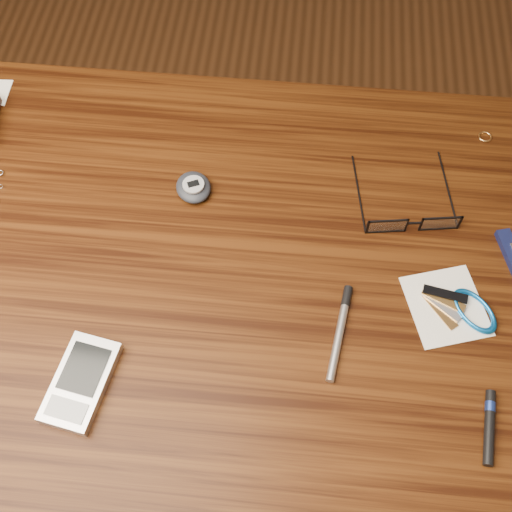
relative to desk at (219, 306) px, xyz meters
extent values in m
plane|color=#472814|center=(0.00, 0.00, -0.65)|extent=(3.80, 3.80, 0.00)
cube|color=#351908|center=(0.00, 0.00, 0.08)|extent=(1.00, 0.70, 0.03)
cylinder|color=#4C2814|center=(-0.45, 0.30, -0.29)|extent=(0.05, 0.05, 0.71)
cylinder|color=#4C2814|center=(0.45, 0.30, -0.29)|extent=(0.05, 0.05, 0.71)
cube|color=black|center=(0.22, 0.08, 0.12)|extent=(0.05, 0.01, 0.03)
cube|color=silver|center=(0.22, 0.08, 0.12)|extent=(0.05, 0.01, 0.02)
cylinder|color=black|center=(0.19, 0.15, 0.10)|extent=(0.02, 0.13, 0.00)
cube|color=black|center=(0.29, 0.10, 0.12)|extent=(0.05, 0.01, 0.03)
cube|color=silver|center=(0.29, 0.10, 0.12)|extent=(0.05, 0.01, 0.02)
cylinder|color=black|center=(0.31, 0.16, 0.10)|extent=(0.02, 0.13, 0.00)
cube|color=black|center=(0.26, 0.09, 0.12)|extent=(0.02, 0.01, 0.00)
torus|color=#E7AC63|center=(0.37, 0.27, 0.10)|extent=(0.02, 0.02, 0.00)
torus|color=silver|center=(-0.32, 0.11, 0.11)|extent=(0.01, 0.01, 0.01)
torus|color=silver|center=(-0.33, 0.13, 0.11)|extent=(0.01, 0.01, 0.00)
cube|color=#B6B6BA|center=(-0.14, -0.17, 0.11)|extent=(0.08, 0.12, 0.02)
cube|color=black|center=(-0.14, -0.15, 0.12)|extent=(0.06, 0.07, 0.00)
cube|color=#9B9FA3|center=(-0.14, -0.20, 0.12)|extent=(0.05, 0.03, 0.00)
ellipsoid|color=#20212C|center=(-0.05, 0.13, 0.11)|extent=(0.07, 0.07, 0.02)
cylinder|color=#919399|center=(-0.05, 0.12, 0.12)|extent=(0.03, 0.03, 0.00)
cube|color=black|center=(-0.05, 0.12, 0.12)|extent=(0.02, 0.02, 0.00)
cube|color=white|center=(0.30, -0.02, 0.10)|extent=(0.12, 0.13, 0.00)
torus|color=#0E60B9|center=(0.33, -0.03, 0.11)|extent=(0.08, 0.08, 0.01)
cube|color=olive|center=(0.29, -0.03, 0.10)|extent=(0.04, 0.05, 0.00)
cube|color=silver|center=(0.29, -0.02, 0.11)|extent=(0.05, 0.04, 0.00)
cube|color=#AC7D3D|center=(0.29, -0.01, 0.11)|extent=(0.06, 0.03, 0.00)
cube|color=black|center=(0.30, -0.01, 0.11)|extent=(0.06, 0.02, 0.00)
cylinder|color=#ADACB1|center=(0.16, -0.07, 0.11)|extent=(0.03, 0.13, 0.01)
cylinder|color=black|center=(0.17, -0.02, 0.11)|extent=(0.02, 0.03, 0.01)
cylinder|color=black|center=(0.34, -0.17, 0.11)|extent=(0.02, 0.09, 0.01)
cylinder|color=#243EA5|center=(0.34, -0.15, 0.11)|extent=(0.01, 0.01, 0.01)
camera|label=1|loc=(0.09, -0.39, 0.84)|focal=45.00mm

